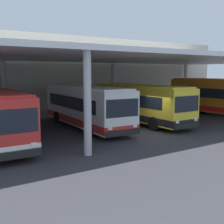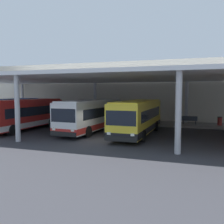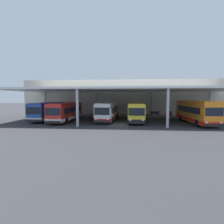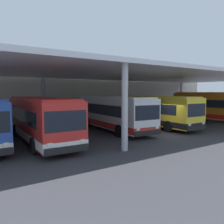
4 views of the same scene
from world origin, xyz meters
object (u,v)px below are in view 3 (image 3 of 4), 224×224
(bus_second_bay, at_px, (66,112))
(trash_bin, at_px, (171,114))
(bus_nearest_bay, at_px, (48,111))
(banner_sign, at_px, (200,108))
(bus_middle_bay, at_px, (108,111))
(bus_departing, at_px, (195,112))
(bench_waiting, at_px, (155,113))
(bus_far_bay, at_px, (136,112))

(bus_second_bay, relative_size, trash_bin, 10.80)
(bus_nearest_bay, relative_size, banner_sign, 3.31)
(bus_nearest_bay, distance_m, banner_sign, 29.92)
(bus_middle_bay, distance_m, bus_departing, 14.25)
(bus_departing, bearing_deg, trash_bin, 99.78)
(bus_departing, relative_size, bench_waiting, 6.35)
(bus_nearest_bay, height_order, bus_middle_bay, same)
(trash_bin, bearing_deg, banner_sign, -7.51)
(bus_middle_bay, bearing_deg, bus_far_bay, -6.33)
(bus_departing, height_order, trash_bin, bus_departing)
(bus_departing, relative_size, trash_bin, 11.67)
(bus_nearest_bay, relative_size, bus_middle_bay, 0.99)
(bus_nearest_bay, distance_m, bus_middle_bay, 10.98)
(bus_middle_bay, xyz_separation_m, bench_waiting, (9.22, 7.66, -0.99))
(bus_middle_bay, relative_size, bus_departing, 0.93)
(bus_nearest_bay, height_order, bus_far_bay, same)
(bus_far_bay, height_order, bench_waiting, bus_far_bay)
(bus_nearest_bay, distance_m, bench_waiting, 21.60)
(bus_departing, relative_size, banner_sign, 3.57)
(bus_nearest_bay, distance_m, trash_bin, 24.66)
(bus_middle_bay, distance_m, trash_bin, 14.64)
(bus_nearest_bay, xyz_separation_m, bus_middle_bay, (10.98, -0.09, 0.00))
(bus_second_bay, distance_m, trash_bin, 21.51)
(bus_departing, bearing_deg, bus_second_bay, 178.45)
(bus_far_bay, relative_size, banner_sign, 3.31)
(bus_second_bay, relative_size, bus_middle_bay, 0.99)
(bus_nearest_bay, height_order, bus_second_bay, same)
(bus_middle_bay, xyz_separation_m, bus_far_bay, (4.82, -0.53, 0.00))
(bus_second_bay, bearing_deg, bus_middle_bay, 10.17)
(bus_middle_bay, xyz_separation_m, bus_departing, (14.13, -1.85, 0.19))
(bus_departing, height_order, bench_waiting, bus_departing)
(bus_middle_bay, xyz_separation_m, trash_bin, (12.51, 7.53, -0.98))
(bus_nearest_bay, xyz_separation_m, banner_sign, (29.16, 6.69, 0.32))
(bus_far_bay, distance_m, trash_bin, 11.19)
(bus_nearest_bay, xyz_separation_m, bench_waiting, (20.20, 7.57, -0.99))
(bus_middle_bay, height_order, trash_bin, bus_middle_bay)
(bus_second_bay, distance_m, bus_middle_bay, 7.20)
(bus_far_bay, bearing_deg, bus_middle_bay, 173.67)
(bench_waiting, bearing_deg, bus_nearest_bay, -159.46)
(bus_departing, bearing_deg, bus_far_bay, 171.98)
(bus_far_bay, bearing_deg, bus_nearest_bay, 177.75)
(bus_nearest_bay, relative_size, trash_bin, 10.81)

